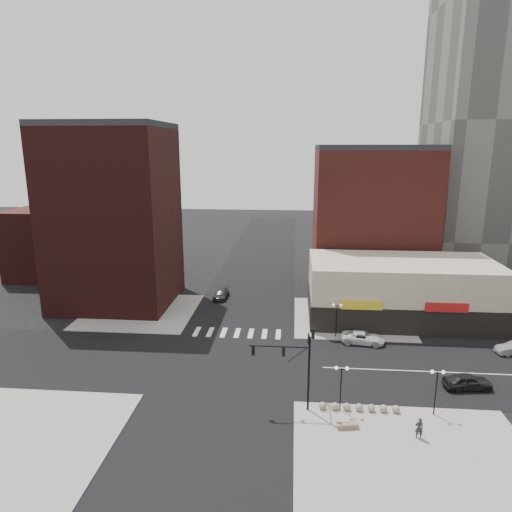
{
  "coord_description": "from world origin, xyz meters",
  "views": [
    {
      "loc": [
        6.69,
        -44.14,
        22.67
      ],
      "look_at": [
        2.62,
        3.75,
        11.0
      ],
      "focal_mm": 32.0,
      "sensor_mm": 36.0,
      "label": 1
    }
  ],
  "objects_px": {
    "street_lamp_ne": "(337,312)",
    "street_lamp_se_b": "(437,381)",
    "dark_sedan_north": "(221,294)",
    "white_suv": "(363,338)",
    "traffic_signal": "(298,357)",
    "stone_bench": "(347,426)",
    "pedestrian": "(419,428)",
    "street_lamp_se_a": "(341,377)",
    "dark_sedan_east": "(468,381)"
  },
  "relations": [
    {
      "from": "traffic_signal",
      "to": "pedestrian",
      "type": "relative_size",
      "value": 4.44
    },
    {
      "from": "traffic_signal",
      "to": "stone_bench",
      "type": "relative_size",
      "value": 4.12
    },
    {
      "from": "dark_sedan_east",
      "to": "dark_sedan_north",
      "type": "bearing_deg",
      "value": 41.47
    },
    {
      "from": "traffic_signal",
      "to": "stone_bench",
      "type": "bearing_deg",
      "value": -34.25
    },
    {
      "from": "street_lamp_se_a",
      "to": "stone_bench",
      "type": "xyz_separation_m",
      "value": [
        0.36,
        -2.64,
        -2.94
      ]
    },
    {
      "from": "traffic_signal",
      "to": "dark_sedan_north",
      "type": "xyz_separation_m",
      "value": [
        -11.38,
        28.93,
        -4.31
      ]
    },
    {
      "from": "street_lamp_se_b",
      "to": "traffic_signal",
      "type": "bearing_deg",
      "value": 179.18
    },
    {
      "from": "dark_sedan_east",
      "to": "stone_bench",
      "type": "relative_size",
      "value": 2.39
    },
    {
      "from": "street_lamp_se_a",
      "to": "dark_sedan_east",
      "type": "relative_size",
      "value": 0.92
    },
    {
      "from": "traffic_signal",
      "to": "dark_sedan_north",
      "type": "height_order",
      "value": "traffic_signal"
    },
    {
      "from": "street_lamp_ne",
      "to": "stone_bench",
      "type": "bearing_deg",
      "value": -91.98
    },
    {
      "from": "street_lamp_se_a",
      "to": "dark_sedan_north",
      "type": "height_order",
      "value": "street_lamp_se_a"
    },
    {
      "from": "dark_sedan_north",
      "to": "street_lamp_se_b",
      "type": "bearing_deg",
      "value": -47.53
    },
    {
      "from": "dark_sedan_north",
      "to": "street_lamp_ne",
      "type": "bearing_deg",
      "value": -35.08
    },
    {
      "from": "traffic_signal",
      "to": "dark_sedan_east",
      "type": "bearing_deg",
      "value": 16.08
    },
    {
      "from": "traffic_signal",
      "to": "pedestrian",
      "type": "distance_m",
      "value": 11.0
    },
    {
      "from": "street_lamp_se_a",
      "to": "street_lamp_ne",
      "type": "relative_size",
      "value": 1.0
    },
    {
      "from": "street_lamp_se_a",
      "to": "dark_sedan_north",
      "type": "relative_size",
      "value": 0.92
    },
    {
      "from": "traffic_signal",
      "to": "street_lamp_se_a",
      "type": "bearing_deg",
      "value": -2.57
    },
    {
      "from": "street_lamp_se_b",
      "to": "white_suv",
      "type": "distance_m",
      "value": 15.26
    },
    {
      "from": "traffic_signal",
      "to": "white_suv",
      "type": "height_order",
      "value": "traffic_signal"
    },
    {
      "from": "traffic_signal",
      "to": "dark_sedan_east",
      "type": "xyz_separation_m",
      "value": [
        16.26,
        4.69,
        -4.19
      ]
    },
    {
      "from": "street_lamp_se_a",
      "to": "dark_sedan_east",
      "type": "bearing_deg",
      "value": 21.23
    },
    {
      "from": "dark_sedan_north",
      "to": "white_suv",
      "type": "bearing_deg",
      "value": -33.34
    },
    {
      "from": "street_lamp_se_a",
      "to": "dark_sedan_east",
      "type": "distance_m",
      "value": 13.64
    },
    {
      "from": "street_lamp_se_b",
      "to": "street_lamp_ne",
      "type": "distance_m",
      "value": 17.46
    },
    {
      "from": "street_lamp_se_b",
      "to": "pedestrian",
      "type": "relative_size",
      "value": 2.38
    },
    {
      "from": "dark_sedan_north",
      "to": "street_lamp_se_a",
      "type": "bearing_deg",
      "value": -58.53
    },
    {
      "from": "white_suv",
      "to": "stone_bench",
      "type": "relative_size",
      "value": 2.64
    },
    {
      "from": "street_lamp_se_b",
      "to": "stone_bench",
      "type": "relative_size",
      "value": 2.21
    },
    {
      "from": "street_lamp_ne",
      "to": "dark_sedan_north",
      "type": "height_order",
      "value": "street_lamp_ne"
    },
    {
      "from": "street_lamp_ne",
      "to": "dark_sedan_north",
      "type": "bearing_deg",
      "value": 140.94
    },
    {
      "from": "street_lamp_ne",
      "to": "street_lamp_se_b",
      "type": "bearing_deg",
      "value": -66.37
    },
    {
      "from": "white_suv",
      "to": "dark_sedan_north",
      "type": "relative_size",
      "value": 1.1
    },
    {
      "from": "traffic_signal",
      "to": "street_lamp_se_b",
      "type": "relative_size",
      "value": 1.87
    },
    {
      "from": "street_lamp_se_b",
      "to": "stone_bench",
      "type": "xyz_separation_m",
      "value": [
        -7.64,
        -2.64,
        -2.94
      ]
    },
    {
      "from": "street_lamp_se_a",
      "to": "white_suv",
      "type": "distance_m",
      "value": 15.27
    },
    {
      "from": "dark_sedan_north",
      "to": "pedestrian",
      "type": "relative_size",
      "value": 2.59
    },
    {
      "from": "traffic_signal",
      "to": "stone_bench",
      "type": "distance_m",
      "value": 6.79
    },
    {
      "from": "street_lamp_ne",
      "to": "street_lamp_se_a",
      "type": "bearing_deg",
      "value": -93.58
    },
    {
      "from": "traffic_signal",
      "to": "street_lamp_se_b",
      "type": "bearing_deg",
      "value": -0.82
    },
    {
      "from": "dark_sedan_north",
      "to": "pedestrian",
      "type": "bearing_deg",
      "value": -53.23
    },
    {
      "from": "dark_sedan_east",
      "to": "pedestrian",
      "type": "bearing_deg",
      "value": 134.03
    },
    {
      "from": "white_suv",
      "to": "pedestrian",
      "type": "bearing_deg",
      "value": -166.53
    },
    {
      "from": "stone_bench",
      "to": "pedestrian",
      "type": "bearing_deg",
      "value": -18.24
    },
    {
      "from": "dark_sedan_north",
      "to": "stone_bench",
      "type": "relative_size",
      "value": 2.4
    },
    {
      "from": "street_lamp_se_b",
      "to": "white_suv",
      "type": "bearing_deg",
      "value": 105.38
    },
    {
      "from": "street_lamp_ne",
      "to": "dark_sedan_east",
      "type": "bearing_deg",
      "value": -44.11
    },
    {
      "from": "street_lamp_se_b",
      "to": "street_lamp_se_a",
      "type": "bearing_deg",
      "value": 180.0
    },
    {
      "from": "traffic_signal",
      "to": "pedestrian",
      "type": "height_order",
      "value": "traffic_signal"
    }
  ]
}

